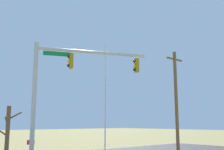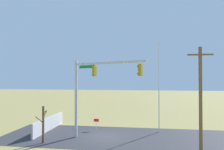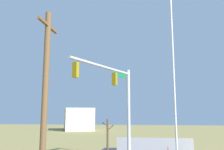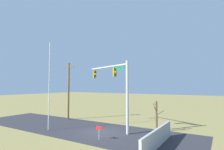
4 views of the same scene
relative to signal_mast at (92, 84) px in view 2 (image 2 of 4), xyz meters
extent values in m
plane|color=olive|center=(-0.97, -1.38, -5.14)|extent=(160.00, 160.00, 0.00)
cube|color=#2D2D33|center=(-4.97, -1.38, -5.13)|extent=(28.00, 8.00, 0.01)
cube|color=#B7B5AD|center=(2.73, -0.76, -5.13)|extent=(6.00, 6.00, 0.01)
cube|color=#A8A8AD|center=(5.43, -2.82, -4.42)|extent=(0.20, 7.14, 1.44)
cylinder|color=#B2B5BA|center=(1.73, -0.76, -1.46)|extent=(0.28, 0.28, 7.36)
cylinder|color=#B2B5BA|center=(-1.62, 0.71, 1.87)|extent=(6.77, 3.12, 0.20)
cube|color=#0F7238|center=(0.52, -0.23, 1.59)|extent=(1.66, 0.75, 0.28)
cube|color=#937A0F|center=(-0.28, 0.12, 1.17)|extent=(0.36, 0.43, 0.96)
sphere|color=black|center=(-0.14, 0.06, 1.47)|extent=(0.22, 0.22, 0.22)
sphere|color=yellow|center=(-0.14, 0.06, 1.17)|extent=(0.22, 0.22, 0.22)
sphere|color=black|center=(-0.14, 0.06, 0.87)|extent=(0.22, 0.22, 0.22)
cube|color=#937A0F|center=(-4.43, 1.94, 1.17)|extent=(0.36, 0.43, 0.96)
sphere|color=black|center=(-4.29, 1.88, 1.47)|extent=(0.22, 0.22, 0.22)
sphere|color=yellow|center=(-4.29, 1.88, 1.17)|extent=(0.22, 0.22, 0.22)
sphere|color=black|center=(-4.29, 1.88, 0.87)|extent=(0.22, 0.22, 0.22)
cylinder|color=silver|center=(-6.34, -3.79, -0.33)|extent=(0.10, 0.10, 9.61)
cylinder|color=brown|center=(-8.99, 1.81, -1.10)|extent=(0.26, 0.26, 8.07)
cube|color=brown|center=(-8.99, 1.81, 2.33)|extent=(1.90, 0.12, 0.12)
cylinder|color=brown|center=(4.00, 1.40, -3.53)|extent=(0.20, 0.20, 3.21)
cylinder|color=brown|center=(4.36, 1.40, -3.11)|extent=(0.78, 0.07, 0.57)
cylinder|color=brown|center=(3.76, 1.60, -2.40)|extent=(0.54, 0.47, 0.39)
cylinder|color=brown|center=(3.97, 1.12, -2.70)|extent=(0.12, 0.61, 0.55)
cylinder|color=silver|center=(0.40, -3.77, -4.69)|extent=(0.04, 0.04, 0.90)
cube|color=red|center=(0.40, -3.77, -4.08)|extent=(0.56, 0.02, 0.32)
camera|label=1|loc=(8.99, 14.89, -2.74)|focal=44.07mm
camera|label=2|loc=(-4.50, 18.34, 0.48)|focal=32.92mm
camera|label=3|loc=(-18.82, -2.64, -1.64)|focal=39.43mm
camera|label=4|loc=(9.98, -17.15, -0.27)|focal=29.07mm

